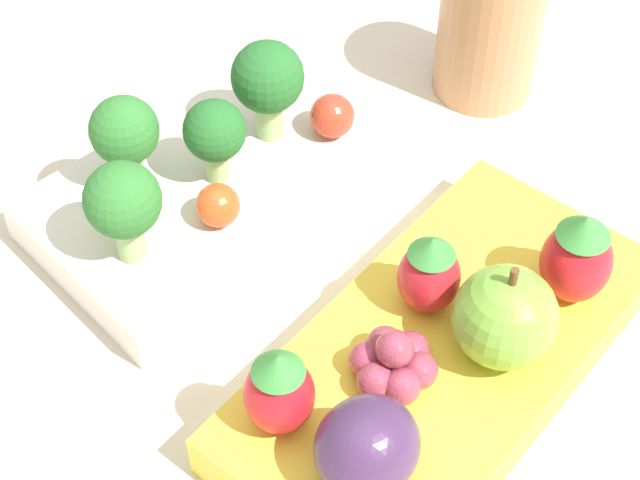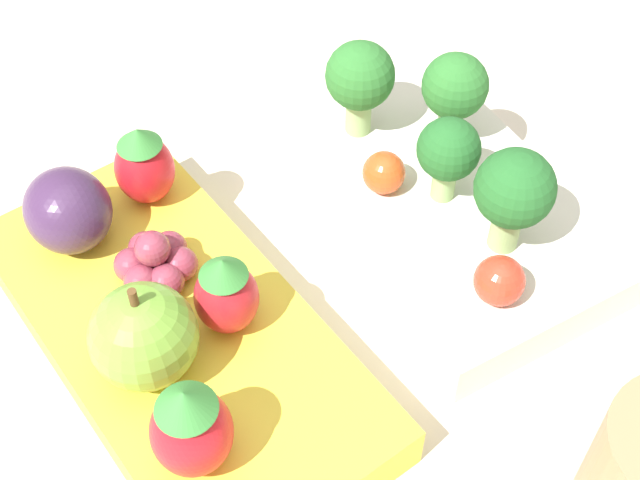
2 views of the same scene
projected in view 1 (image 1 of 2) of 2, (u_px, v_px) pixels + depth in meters
ground_plane at (323, 288)px, 0.56m from camera, size 4.00×4.00×0.00m
bento_box_savoury at (210, 196)px, 0.58m from camera, size 0.20×0.13×0.03m
bento_box_fruit at (445, 355)px, 0.51m from camera, size 0.24×0.13×0.03m
broccoli_floret_0 at (268, 80)px, 0.57m from camera, size 0.04×0.04×0.06m
broccoli_floret_1 at (218, 131)px, 0.55m from camera, size 0.03×0.03×0.05m
broccoli_floret_2 at (123, 203)px, 0.51m from camera, size 0.04×0.04×0.06m
broccoli_floret_3 at (125, 133)px, 0.54m from camera, size 0.04×0.04×0.06m
cherry_tomato_0 at (332, 116)px, 0.59m from camera, size 0.02×0.02×0.02m
cherry_tomato_1 at (218, 205)px, 0.54m from camera, size 0.02×0.02×0.02m
apple at (505, 317)px, 0.48m from camera, size 0.05×0.05×0.06m
strawberry_0 at (279, 391)px, 0.45m from camera, size 0.03×0.03×0.05m
strawberry_1 at (429, 273)px, 0.50m from camera, size 0.03×0.03×0.05m
strawberry_2 at (577, 257)px, 0.50m from camera, size 0.03×0.03×0.05m
plum at (367, 447)px, 0.44m from camera, size 0.05×0.04×0.04m
grape_cluster at (393, 363)px, 0.48m from camera, size 0.04×0.04×0.03m
drinking_cup at (489, 30)px, 0.63m from camera, size 0.06×0.06×0.09m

